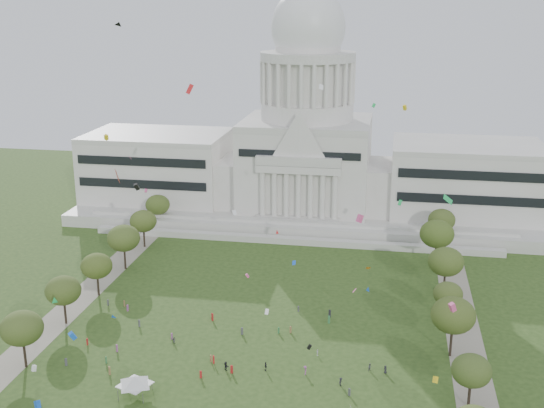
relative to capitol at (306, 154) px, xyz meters
The scene contains 27 objects.
ground 115.76m from the capitol, 90.00° to the right, with size 400.00×400.00×0.00m, color #2B4519.
capitol is the anchor object (origin of this frame).
path_left 98.93m from the capitol, 119.87° to the right, with size 8.00×160.00×0.04m, color gray.
path_right 98.93m from the capitol, 60.13° to the right, with size 8.00×160.00×0.04m, color gray.
row_tree_l_1 125.32m from the capitol, 110.71° to the right, with size 8.86×8.86×12.59m.
row_tree_r_1 125.12m from the capitol, 68.16° to the right, with size 7.58×7.58×10.78m.
row_tree_l_2 107.19m from the capitol, 115.07° to the right, with size 8.42×8.42×11.97m.
row_tree_r_2 106.56m from the capitol, 65.33° to the right, with size 9.55×9.55×13.58m.
row_tree_l_3 92.14m from the capitol, 118.96° to the right, with size 8.12×8.12×11.55m.
row_tree_r_3 91.98m from the capitol, 60.70° to the right, with size 7.01×7.01×9.98m.
row_tree_l_4 76.50m from the capitol, 125.78° to the right, with size 9.29×9.29×13.21m.
row_tree_r_4 78.81m from the capitol, 54.84° to the right, with size 9.19×9.19×13.06m.
row_tree_l_5 63.64m from the capitol, 136.72° to the right, with size 8.33×8.33×11.85m.
row_tree_r_5 62.67m from the capitol, 44.94° to the right, with size 9.82×9.82×13.96m.
row_tree_l_6 54.69m from the capitol, 152.45° to the right, with size 8.19×8.19×11.64m.
row_tree_r_6 54.32m from the capitol, 28.99° to the right, with size 8.42×8.42×11.97m.
event_tent 125.43m from the capitol, 98.09° to the right, with size 9.78×9.78×4.22m.
person_0 112.24m from the capitol, 73.95° to the right, with size 0.85×0.55×1.74m, color #26262B.
person_2 110.99m from the capitol, 75.48° to the right, with size 0.83×0.51×1.71m, color #4C4C51.
person_3 112.27m from the capitol, 82.59° to the right, with size 1.27×0.66×1.97m, color #994C8C.
person_4 111.38m from the capitol, 86.91° to the right, with size 1.13×0.62×1.94m, color #26262B.
person_5 112.51m from the capitol, 91.20° to the right, with size 1.80×0.71×1.94m, color #26262B.
person_8 104.76m from the capitol, 99.29° to the right, with size 0.71×0.44×1.46m, color #4C4C51.
person_9 116.39m from the capitol, 79.03° to the right, with size 1.17×0.60×1.81m, color #26262B.
person_10 104.57m from the capitol, 81.11° to the right, with size 0.87×0.47×1.48m, color silver.
distant_crowd 101.58m from the capitol, 96.13° to the right, with size 63.28×36.74×1.95m.
kite_swarm 101.49m from the capitol, 88.17° to the right, with size 82.74×95.76×66.96m.
Camera 1 is at (29.33, -119.42, 73.93)m, focal length 45.00 mm.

